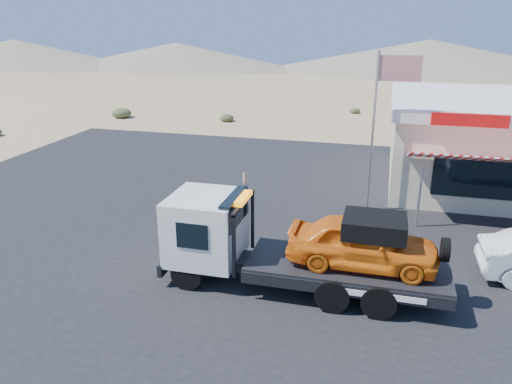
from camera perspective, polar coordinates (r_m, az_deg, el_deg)
ground at (r=16.63m, az=-4.78°, el=-6.09°), size 120.00×120.00×0.00m
asphalt_lot at (r=18.79m, az=4.04°, el=-2.92°), size 32.00×24.00×0.02m
tow_truck at (r=13.63m, az=4.57°, el=-5.71°), size 7.62×2.26×2.55m
flagpole at (r=18.90m, az=14.07°, el=8.57°), size 1.55×0.10×6.00m
desert_scrub at (r=31.95m, az=-25.25°, el=5.26°), size 25.83×35.77×0.75m
distant_hills at (r=71.02m, az=2.75°, el=15.25°), size 126.00×48.00×4.20m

